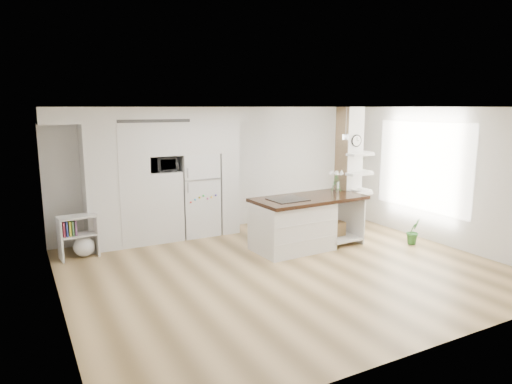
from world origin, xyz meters
TOP-DOWN VIEW (x-y plane):
  - floor at (0.00, 0.00)m, footprint 7.00×6.00m
  - room at (0.00, 0.00)m, footprint 7.04×6.04m
  - cabinet_wall at (-1.45, 2.67)m, footprint 4.00×0.71m
  - refrigerator at (-0.53, 2.68)m, footprint 0.78×0.69m
  - column at (2.38, 1.13)m, footprint 0.69×0.90m
  - window at (3.48, 0.30)m, footprint 0.00×2.40m
  - pendant_light at (1.70, 0.15)m, footprint 0.12×0.12m
  - kitchen_island at (0.79, 0.83)m, footprint 2.25×1.15m
  - bookshelf at (-2.97, 2.27)m, footprint 0.70×0.45m
  - floor_plant_a at (3.00, -0.01)m, footprint 0.31×0.27m
  - floor_plant_b at (1.97, 2.50)m, footprint 0.29×0.29m
  - microwave at (-1.27, 2.62)m, footprint 0.54×0.37m
  - shelf_plant at (2.63, 1.30)m, footprint 0.27×0.23m
  - decor_bowl at (2.30, 0.90)m, footprint 0.22×0.22m

SIDE VIEW (x-z plane):
  - floor at x=0.00m, z-range -0.01..0.01m
  - floor_plant_b at x=1.97m, z-range 0.00..0.50m
  - floor_plant_a at x=3.00m, z-range 0.00..0.52m
  - bookshelf at x=-2.97m, z-range -0.05..0.72m
  - kitchen_island at x=0.79m, z-range -0.27..1.29m
  - refrigerator at x=-0.53m, z-range 0.00..1.75m
  - decor_bowl at x=2.30m, z-range 0.98..1.03m
  - column at x=2.38m, z-range 0.00..2.70m
  - window at x=3.48m, z-range 0.30..2.70m
  - cabinet_wall at x=-1.45m, z-range 0.16..2.86m
  - shelf_plant at x=2.63m, z-range 1.38..1.67m
  - microwave at x=-1.27m, z-range 1.42..1.72m
  - room at x=0.00m, z-range 0.50..3.22m
  - pendant_light at x=1.70m, z-range 2.07..2.17m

